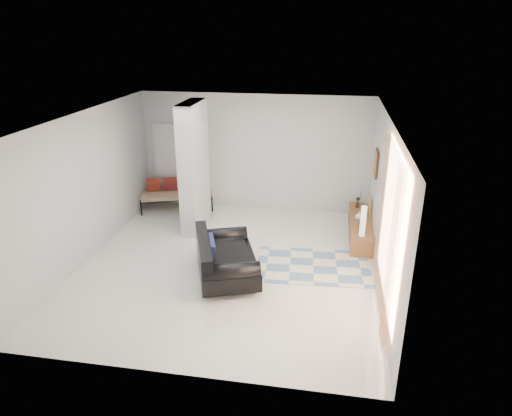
# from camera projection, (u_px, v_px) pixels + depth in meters

# --- Properties ---
(floor) EXTENTS (6.00, 6.00, 0.00)m
(floor) POSITION_uv_depth(u_px,v_px,m) (229.00, 264.00, 8.72)
(floor) COLOR silver
(floor) RESTS_ON ground
(ceiling) EXTENTS (6.00, 6.00, 0.00)m
(ceiling) POSITION_uv_depth(u_px,v_px,m) (225.00, 118.00, 7.68)
(ceiling) COLOR white
(ceiling) RESTS_ON wall_back
(wall_back) EXTENTS (6.00, 0.00, 6.00)m
(wall_back) POSITION_uv_depth(u_px,v_px,m) (255.00, 153.00, 10.94)
(wall_back) COLOR silver
(wall_back) RESTS_ON ground
(wall_front) EXTENTS (6.00, 0.00, 6.00)m
(wall_front) POSITION_uv_depth(u_px,v_px,m) (170.00, 282.00, 5.46)
(wall_front) COLOR silver
(wall_front) RESTS_ON ground
(wall_left) EXTENTS (0.00, 6.00, 6.00)m
(wall_left) POSITION_uv_depth(u_px,v_px,m) (85.00, 187.00, 8.63)
(wall_left) COLOR silver
(wall_left) RESTS_ON ground
(wall_right) EXTENTS (0.00, 6.00, 6.00)m
(wall_right) POSITION_uv_depth(u_px,v_px,m) (384.00, 205.00, 7.77)
(wall_right) COLOR silver
(wall_right) RESTS_ON ground
(partition_column) EXTENTS (0.35, 1.20, 2.80)m
(partition_column) POSITION_uv_depth(u_px,v_px,m) (194.00, 167.00, 9.83)
(partition_column) COLOR #B4B9BB
(partition_column) RESTS_ON floor
(hallway_door) EXTENTS (0.85, 0.06, 2.04)m
(hallway_door) POSITION_uv_depth(u_px,v_px,m) (172.00, 165.00, 11.38)
(hallway_door) COLOR silver
(hallway_door) RESTS_ON floor
(curtain) EXTENTS (0.00, 2.55, 2.55)m
(curtain) POSITION_uv_depth(u_px,v_px,m) (386.00, 230.00, 6.71)
(curtain) COLOR orange
(curtain) RESTS_ON wall_right
(wall_art) EXTENTS (0.04, 0.45, 0.55)m
(wall_art) POSITION_uv_depth(u_px,v_px,m) (376.00, 163.00, 9.24)
(wall_art) COLOR #361D0E
(wall_art) RESTS_ON wall_right
(media_console) EXTENTS (0.45, 2.05, 0.80)m
(media_console) POSITION_uv_depth(u_px,v_px,m) (360.00, 228.00, 9.81)
(media_console) COLOR brown
(media_console) RESTS_ON floor
(loveseat) EXTENTS (1.51, 1.93, 0.76)m
(loveseat) POSITION_uv_depth(u_px,v_px,m) (223.00, 259.00, 8.21)
(loveseat) COLOR silver
(loveseat) RESTS_ON floor
(daybed) EXTENTS (1.86, 1.23, 0.77)m
(daybed) POSITION_uv_depth(u_px,v_px,m) (175.00, 192.00, 11.26)
(daybed) COLOR black
(daybed) RESTS_ON floor
(area_rug) EXTENTS (2.21, 1.55, 0.01)m
(area_rug) POSITION_uv_depth(u_px,v_px,m) (313.00, 266.00, 8.65)
(area_rug) COLOR beige
(area_rug) RESTS_ON floor
(cylinder_lamp) EXTENTS (0.11, 0.11, 0.61)m
(cylinder_lamp) POSITION_uv_depth(u_px,v_px,m) (363.00, 221.00, 8.88)
(cylinder_lamp) COLOR white
(cylinder_lamp) RESTS_ON media_console
(bronze_figurine) EXTENTS (0.12, 0.12, 0.23)m
(bronze_figurine) POSITION_uv_depth(u_px,v_px,m) (358.00, 202.00, 10.36)
(bronze_figurine) COLOR #332416
(bronze_figurine) RESTS_ON media_console
(vase) EXTENTS (0.19, 0.19, 0.17)m
(vase) POSITION_uv_depth(u_px,v_px,m) (359.00, 215.00, 9.71)
(vase) COLOR white
(vase) RESTS_ON media_console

